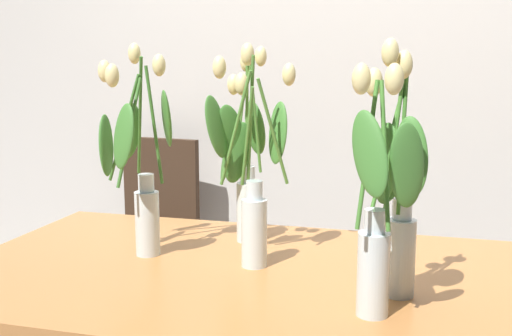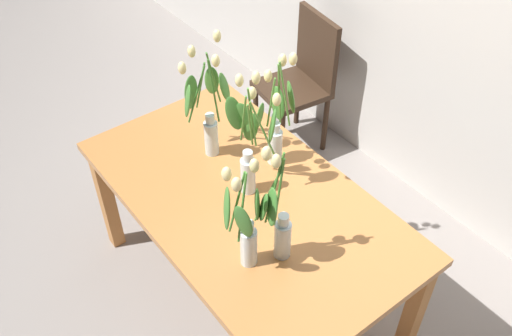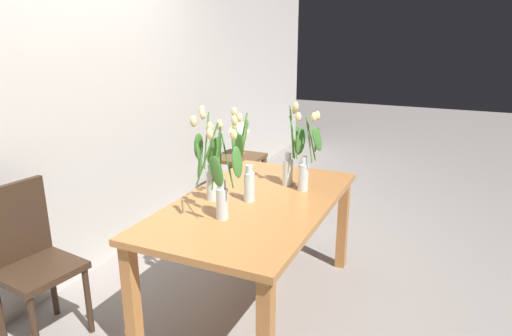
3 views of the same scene
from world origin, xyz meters
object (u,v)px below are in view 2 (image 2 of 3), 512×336
at_px(dining_chair, 302,76).
at_px(tulip_vase_1, 275,221).
at_px(tulip_vase_2, 250,145).
at_px(tulip_vase_3, 244,234).
at_px(tulip_vase_0, 207,111).
at_px(dining_table, 246,209).
at_px(tulip_vase_4, 276,126).

bearing_deg(dining_chair, tulip_vase_1, -45.38).
xyz_separation_m(tulip_vase_2, tulip_vase_3, (0.35, -0.29, -0.05)).
height_order(tulip_vase_0, tulip_vase_1, tulip_vase_0).
relative_size(dining_table, tulip_vase_1, 2.76).
xyz_separation_m(tulip_vase_3, tulip_vase_4, (-0.42, 0.49, 0.02)).
bearing_deg(tulip_vase_1, tulip_vase_4, 140.73).
height_order(tulip_vase_3, dining_chair, tulip_vase_3).
bearing_deg(tulip_vase_0, tulip_vase_3, -23.12).
distance_m(dining_table, tulip_vase_0, 0.49).
distance_m(tulip_vase_1, dining_chair, 1.70).
bearing_deg(dining_table, tulip_vase_2, 124.97).
xyz_separation_m(tulip_vase_1, tulip_vase_2, (-0.39, 0.17, 0.02)).
height_order(dining_table, tulip_vase_0, tulip_vase_0).
bearing_deg(tulip_vase_1, dining_chair, 134.62).
distance_m(tulip_vase_3, dining_chair, 1.75).
height_order(tulip_vase_2, tulip_vase_3, tulip_vase_2).
xyz_separation_m(tulip_vase_2, dining_chair, (-0.76, 0.99, -0.45)).
relative_size(tulip_vase_0, tulip_vase_4, 1.01).
distance_m(dining_table, tulip_vase_3, 0.48).
height_order(tulip_vase_0, tulip_vase_4, tulip_vase_0).
height_order(tulip_vase_0, tulip_vase_3, tulip_vase_0).
relative_size(dining_table, tulip_vase_4, 2.75).
distance_m(tulip_vase_0, dining_chair, 1.19).
height_order(dining_table, tulip_vase_1, tulip_vase_1).
bearing_deg(tulip_vase_1, tulip_vase_2, 155.94).
relative_size(tulip_vase_3, tulip_vase_4, 0.91).
bearing_deg(dining_table, tulip_vase_1, -18.10).
xyz_separation_m(tulip_vase_0, tulip_vase_2, (0.31, 0.01, -0.00)).
distance_m(dining_table, tulip_vase_2, 0.34).
distance_m(tulip_vase_0, tulip_vase_4, 0.32).
bearing_deg(tulip_vase_3, tulip_vase_1, 72.49).
bearing_deg(dining_chair, tulip_vase_4, -48.80).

